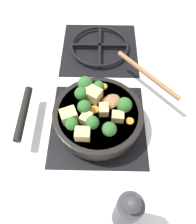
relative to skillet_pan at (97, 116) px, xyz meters
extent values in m
plane|color=silver|center=(0.00, 0.00, -0.06)|extent=(2.40, 2.40, 0.00)
cube|color=black|center=(0.00, 0.00, -0.05)|extent=(0.31, 0.31, 0.01)
torus|color=black|center=(0.00, 0.00, -0.04)|extent=(0.24, 0.24, 0.01)
cube|color=black|center=(0.00, 0.00, -0.04)|extent=(0.01, 0.23, 0.01)
cube|color=black|center=(0.00, 0.00, -0.04)|extent=(0.23, 0.01, 0.01)
cube|color=black|center=(0.00, 0.36, -0.05)|extent=(0.31, 0.31, 0.01)
torus|color=black|center=(0.00, 0.36, -0.04)|extent=(0.24, 0.24, 0.01)
cube|color=black|center=(0.00, 0.36, -0.04)|extent=(0.01, 0.23, 0.01)
cube|color=black|center=(0.00, 0.36, -0.04)|extent=(0.23, 0.01, 0.01)
cylinder|color=black|center=(0.00, 0.00, 0.00)|extent=(0.27, 0.27, 0.05)
cylinder|color=brown|center=(0.00, 0.00, 0.00)|extent=(0.24, 0.24, 0.05)
torus|color=black|center=(0.00, 0.00, 0.02)|extent=(0.28, 0.28, 0.01)
cylinder|color=black|center=(-0.23, 0.00, 0.01)|extent=(0.02, 0.19, 0.02)
ellipsoid|color=olive|center=(0.04, 0.03, 0.03)|extent=(0.08, 0.08, 0.01)
cylinder|color=olive|center=(0.17, 0.15, 0.03)|extent=(0.19, 0.21, 0.02)
cube|color=#DBB770|center=(0.06, -0.02, 0.04)|extent=(0.04, 0.03, 0.03)
cube|color=#DBB770|center=(-0.08, -0.02, 0.04)|extent=(0.06, 0.05, 0.04)
cube|color=#DBB770|center=(0.02, 0.00, 0.04)|extent=(0.03, 0.04, 0.03)
cube|color=#DBB770|center=(-0.04, -0.08, 0.04)|extent=(0.04, 0.03, 0.03)
cube|color=#DBB770|center=(-0.01, 0.05, 0.04)|extent=(0.06, 0.06, 0.04)
cube|color=#DBB770|center=(-0.03, -0.03, 0.04)|extent=(0.04, 0.04, 0.03)
cylinder|color=#709956|center=(-0.05, 0.05, 0.03)|extent=(0.01, 0.01, 0.01)
sphere|color=#2D6628|center=(-0.05, 0.05, 0.05)|extent=(0.04, 0.04, 0.04)
cylinder|color=#709956|center=(-0.04, 0.08, 0.03)|extent=(0.01, 0.01, 0.01)
sphere|color=#2D6628|center=(-0.04, 0.08, 0.05)|extent=(0.05, 0.05, 0.05)
cylinder|color=#709956|center=(0.08, 0.01, 0.03)|extent=(0.01, 0.01, 0.01)
sphere|color=#2D6628|center=(0.08, 0.01, 0.05)|extent=(0.05, 0.05, 0.05)
cylinder|color=#709956|center=(-0.04, 0.00, 0.03)|extent=(0.01, 0.01, 0.01)
sphere|color=#2D6628|center=(-0.04, 0.00, 0.05)|extent=(0.04, 0.04, 0.04)
cylinder|color=#709956|center=(0.04, -0.07, 0.03)|extent=(0.01, 0.01, 0.01)
sphere|color=#2D6628|center=(0.04, -0.07, 0.05)|extent=(0.04, 0.04, 0.04)
cylinder|color=#709956|center=(-0.01, -0.05, 0.03)|extent=(0.01, 0.01, 0.01)
sphere|color=#2D6628|center=(-0.01, -0.05, 0.05)|extent=(0.04, 0.04, 0.04)
cylinder|color=#709956|center=(0.01, 0.08, 0.03)|extent=(0.01, 0.01, 0.01)
sphere|color=#2D6628|center=(0.01, 0.08, 0.05)|extent=(0.04, 0.04, 0.04)
cylinder|color=#709956|center=(-0.07, -0.06, 0.03)|extent=(0.01, 0.01, 0.01)
sphere|color=#2D6628|center=(-0.07, -0.06, 0.05)|extent=(0.04, 0.04, 0.04)
cylinder|color=orange|center=(-0.01, 0.01, 0.03)|extent=(0.03, 0.03, 0.01)
cylinder|color=orange|center=(0.02, 0.10, 0.03)|extent=(0.02, 0.02, 0.01)
cylinder|color=orange|center=(-0.09, 0.00, 0.03)|extent=(0.03, 0.03, 0.01)
cylinder|color=orange|center=(0.10, -0.03, 0.03)|extent=(0.02, 0.02, 0.01)
cylinder|color=#333338|center=(0.07, -0.28, 0.04)|extent=(0.05, 0.05, 0.20)
sphere|color=#333338|center=(0.07, -0.28, 0.16)|extent=(0.03, 0.03, 0.03)
camera|label=1|loc=(0.01, -0.35, 0.58)|focal=35.00mm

